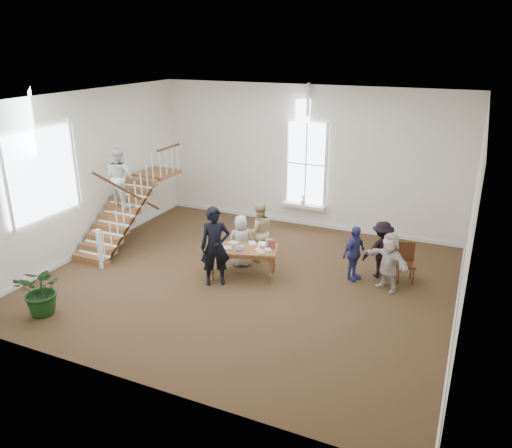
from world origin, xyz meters
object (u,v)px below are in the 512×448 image
at_px(woman_cluster_b, 382,249).
at_px(side_chair, 406,260).
at_px(person_yellow, 259,232).
at_px(library_table, 244,251).
at_px(police_officer, 215,247).
at_px(woman_cluster_a, 354,253).
at_px(woman_cluster_c, 389,262).
at_px(floor_plant, 42,290).
at_px(elderly_woman, 241,241).

xyz_separation_m(woman_cluster_b, side_chair, (0.61, 0.04, -0.19)).
bearing_deg(person_yellow, library_table, 55.63).
height_order(police_officer, person_yellow, police_officer).
bearing_deg(woman_cluster_b, woman_cluster_a, -0.54).
bearing_deg(woman_cluster_a, woman_cluster_c, -80.38).
relative_size(woman_cluster_c, floor_plant, 1.26).
xyz_separation_m(police_officer, elderly_woman, (0.10, 1.25, -0.29)).
height_order(elderly_woman, floor_plant, elderly_woman).
distance_m(police_officer, woman_cluster_a, 3.48).
distance_m(police_officer, side_chair, 4.79).
distance_m(woman_cluster_c, side_chair, 0.78).
height_order(person_yellow, floor_plant, person_yellow).
xyz_separation_m(library_table, floor_plant, (-3.24, -3.52, -0.12)).
bearing_deg(elderly_woman, library_table, 89.15).
height_order(woman_cluster_a, woman_cluster_c, woman_cluster_c).
height_order(elderly_woman, side_chair, elderly_woman).
bearing_deg(side_chair, floor_plant, -160.51).
xyz_separation_m(person_yellow, woman_cluster_b, (3.26, 0.34, -0.09)).
distance_m(elderly_woman, person_yellow, 0.60).
distance_m(police_officer, woman_cluster_b, 4.22).
bearing_deg(library_table, woman_cluster_a, 3.49).
height_order(elderly_woman, woman_cluster_a, woman_cluster_a).
bearing_deg(woman_cluster_b, elderly_woman, -24.20).
distance_m(police_officer, floor_plant, 4.01).
xyz_separation_m(woman_cluster_a, woman_cluster_c, (0.90, -0.20, 0.02)).
distance_m(police_officer, elderly_woman, 1.29).
xyz_separation_m(library_table, police_officer, (-0.47, -0.66, 0.29)).
height_order(library_table, side_chair, side_chair).
bearing_deg(elderly_woman, woman_cluster_a, 154.70).
xyz_separation_m(library_table, woman_cluster_c, (3.49, 0.78, 0.03)).
distance_m(woman_cluster_c, floor_plant, 7.99).
height_order(woman_cluster_b, side_chair, woman_cluster_b).
distance_m(elderly_woman, floor_plant, 5.02).
bearing_deg(library_table, woman_cluster_b, 6.92).
distance_m(library_table, side_chair, 4.08).
bearing_deg(woman_cluster_a, woman_cluster_b, -30.98).
distance_m(elderly_woman, woman_cluster_b, 3.66).
xyz_separation_m(woman_cluster_c, side_chair, (0.31, 0.69, -0.18)).
distance_m(elderly_woman, woman_cluster_a, 2.99).
bearing_deg(library_table, floor_plant, -149.79).
bearing_deg(woman_cluster_b, library_table, -13.33).
relative_size(library_table, woman_cluster_a, 1.30).
xyz_separation_m(elderly_woman, side_chair, (4.17, 0.88, -0.15)).
bearing_deg(police_officer, floor_plant, -165.48).
relative_size(police_officer, woman_cluster_c, 1.36).
bearing_deg(elderly_woman, floor_plant, 22.31).
xyz_separation_m(library_table, woman_cluster_b, (3.19, 1.43, 0.04)).
xyz_separation_m(police_officer, floor_plant, (-2.77, -2.86, -0.42)).
relative_size(police_officer, person_yellow, 1.20).
bearing_deg(woman_cluster_c, side_chair, 99.23).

